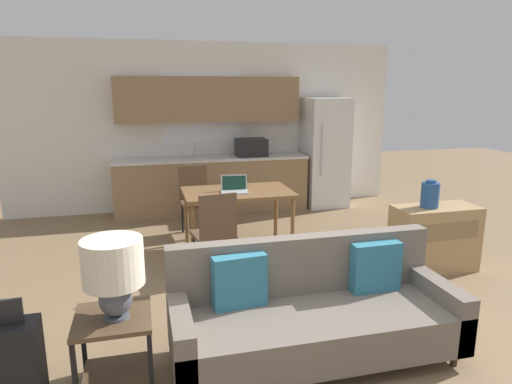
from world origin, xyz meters
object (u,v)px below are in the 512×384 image
object	(u,v)px
credenza	(434,238)
refrigerator	(325,153)
suitcase	(10,368)
dining_table	(238,196)
side_table	(114,341)
vase	(430,195)
laptop	(234,188)
table_lamp	(113,269)
dining_chair_far_left	(195,197)
couch	(312,313)
dining_chair_near_left	(215,230)

from	to	relation	value
credenza	refrigerator	bearing A→B (deg)	91.46
credenza	suitcase	size ratio (longest dim) A/B	1.20
dining_table	side_table	distance (m)	2.87
side_table	vase	size ratio (longest dim) A/B	1.82
dining_table	laptop	size ratio (longest dim) A/B	3.78
table_lamp	refrigerator	bearing A→B (deg)	53.22
side_table	dining_chair_far_left	world-z (taller)	dining_chair_far_left
refrigerator	side_table	size ratio (longest dim) A/B	3.31
refrigerator	side_table	xyz separation A→B (m)	(-3.26, -4.29, -0.54)
side_table	table_lamp	size ratio (longest dim) A/B	1.04
couch	credenza	bearing A→B (deg)	32.54
refrigerator	dining_chair_near_left	bearing A→B (deg)	-131.85
refrigerator	couch	bearing A→B (deg)	-113.66
dining_table	dining_chair_near_left	size ratio (longest dim) A/B	1.41
credenza	suitcase	bearing A→B (deg)	-160.69
dining_chair_far_left	side_table	bearing A→B (deg)	-112.25
laptop	couch	bearing A→B (deg)	-80.16
dining_chair_near_left	credenza	bearing A→B (deg)	162.47
side_table	laptop	distance (m)	2.82
credenza	laptop	world-z (taller)	laptop
dining_table	table_lamp	distance (m)	2.86
dining_table	suitcase	distance (m)	3.26
side_table	credenza	world-z (taller)	credenza
dining_table	dining_chair_far_left	distance (m)	0.91
couch	side_table	bearing A→B (deg)	-175.65
couch	dining_chair_near_left	xyz separation A→B (m)	(-0.47, 1.61, 0.18)
credenza	laptop	distance (m)	2.36
laptop	suitcase	bearing A→B (deg)	-120.32
refrigerator	couch	world-z (taller)	refrigerator
side_table	table_lamp	bearing A→B (deg)	-38.31
dining_chair_near_left	laptop	xyz separation A→B (m)	(0.36, 0.74, 0.28)
refrigerator	dining_chair_near_left	size ratio (longest dim) A/B	1.94
dining_table	table_lamp	bearing A→B (deg)	-117.83
credenza	vase	xyz separation A→B (m)	(-0.10, -0.00, 0.50)
credenza	dining_chair_near_left	world-z (taller)	dining_chair_near_left
couch	credenza	world-z (taller)	couch
refrigerator	table_lamp	bearing A→B (deg)	-126.78
refrigerator	side_table	world-z (taller)	refrigerator
dining_table	vase	size ratio (longest dim) A/B	4.37
suitcase	table_lamp	bearing A→B (deg)	3.00
dining_table	vase	bearing A→B (deg)	-32.34
credenza	laptop	bearing A→B (deg)	150.72
dining_chair_near_left	couch	bearing A→B (deg)	98.18
dining_chair_near_left	suitcase	bearing A→B (deg)	40.47
dining_chair_far_left	laptop	bearing A→B (deg)	-71.72
dining_table	vase	xyz separation A→B (m)	(1.87, -1.18, 0.19)
credenza	vase	distance (m)	0.51
table_lamp	side_table	bearing A→B (deg)	141.69
refrigerator	laptop	size ratio (longest dim) A/B	5.20
refrigerator	laptop	bearing A→B (deg)	-136.68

